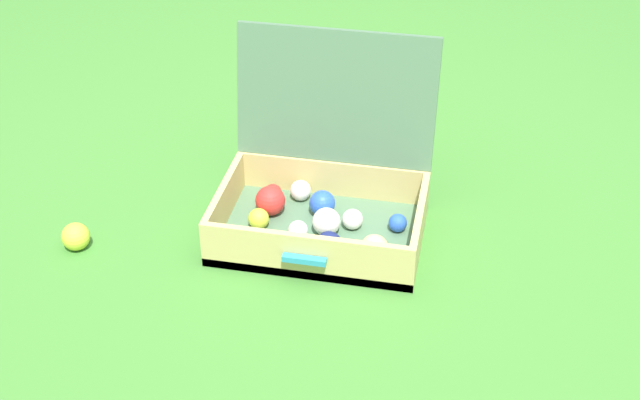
{
  "coord_description": "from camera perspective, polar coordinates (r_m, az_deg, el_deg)",
  "views": [
    {
      "loc": [
        0.31,
        -1.8,
        1.41
      ],
      "look_at": [
        -0.07,
        0.04,
        0.12
      ],
      "focal_mm": 49.37,
      "sensor_mm": 36.0,
      "label": 1
    }
  ],
  "objects": [
    {
      "name": "open_suitcase",
      "position": [
        2.33,
        0.19,
        0.48
      ],
      "size": [
        0.54,
        0.46,
        0.49
      ],
      "color": "#4C7051",
      "rests_on": "ground"
    },
    {
      "name": "ground_plane",
      "position": [
        2.31,
        1.45,
        -3.23
      ],
      "size": [
        16.0,
        16.0,
        0.0
      ],
      "primitive_type": "plane",
      "color": "#3D7A2D"
    },
    {
      "name": "stray_ball_on_grass",
      "position": [
        2.38,
        -15.56,
        -2.3
      ],
      "size": [
        0.07,
        0.07,
        0.07
      ],
      "primitive_type": "sphere",
      "color": "#CCDB38",
      "rests_on": "ground"
    }
  ]
}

